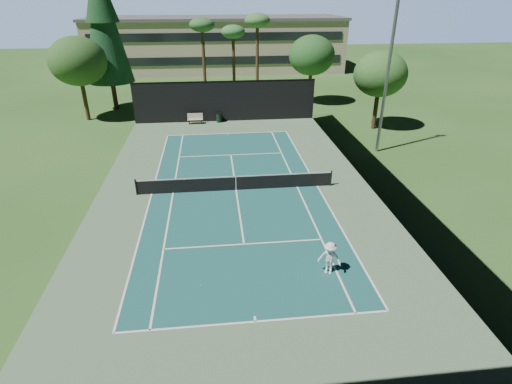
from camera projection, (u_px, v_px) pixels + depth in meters
ground at (236, 190)px, 26.39m from camera, size 160.00×160.00×0.00m
apron_slab at (236, 190)px, 26.39m from camera, size 18.00×32.00×0.01m
court_surface at (236, 190)px, 26.38m from camera, size 10.97×23.77×0.01m
court_lines at (236, 190)px, 26.38m from camera, size 11.07×23.87×0.01m
tennis_net at (236, 183)px, 26.14m from camera, size 12.90×0.10×1.10m
fence at (235, 162)px, 25.55m from camera, size 18.04×32.05×4.03m
player at (330, 258)px, 18.24m from camera, size 1.23×1.00×1.66m
tennis_ball_a at (201, 285)px, 17.75m from camera, size 0.06×0.06×0.06m
tennis_ball_b at (226, 171)px, 29.08m from camera, size 0.07×0.07×0.07m
tennis_ball_c at (259, 164)px, 30.28m from camera, size 0.06×0.06×0.06m
tennis_ball_d at (183, 176)px, 28.40m from camera, size 0.07×0.07×0.07m
park_bench at (195, 118)px, 39.54m from camera, size 1.50×0.45×1.02m
trash_bin at (219, 118)px, 40.01m from camera, size 0.56×0.56×0.95m
pine_tree at (102, 16)px, 40.49m from camera, size 4.80×4.80×15.00m
palm_a at (202, 28)px, 43.86m from camera, size 2.80×2.80×9.32m
palm_b at (233, 34)px, 46.35m from camera, size 2.80×2.80×8.42m
palm_c at (257, 24)px, 43.37m from camera, size 2.80×2.80×9.77m
decid_tree_a at (312, 55)px, 44.49m from camera, size 5.12×5.12×7.62m
decid_tree_b at (380, 74)px, 36.15m from camera, size 4.80×4.80×7.14m
decid_tree_c at (78, 61)px, 38.44m from camera, size 5.44×5.44×8.09m
campus_building at (217, 44)px, 65.37m from camera, size 40.50×12.50×8.30m
light_pole at (388, 70)px, 30.00m from camera, size 0.90×0.25×12.22m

